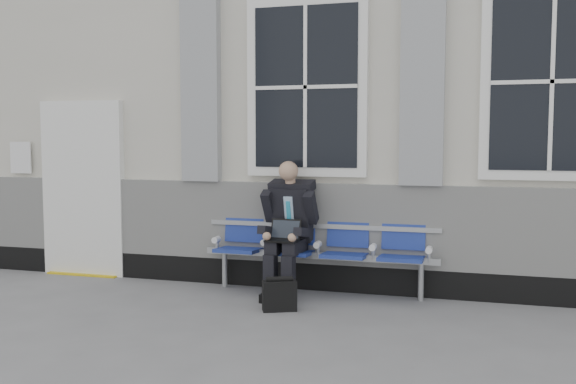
% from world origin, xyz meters
% --- Properties ---
extents(ground, '(70.00, 70.00, 0.00)m').
position_xyz_m(ground, '(0.00, 0.00, 0.00)').
color(ground, slate).
rests_on(ground, ground).
extents(station_building, '(14.40, 4.40, 4.49)m').
position_xyz_m(station_building, '(-0.02, 3.47, 2.22)').
color(station_building, beige).
rests_on(station_building, ground).
extents(bench, '(2.60, 0.47, 0.91)m').
position_xyz_m(bench, '(-1.97, 1.32, 0.55)').
color(bench, '#9EA0A3').
rests_on(bench, ground).
extents(businessman, '(0.60, 0.81, 1.45)m').
position_xyz_m(businessman, '(-2.28, 1.19, 0.78)').
color(businessman, black).
rests_on(businessman, ground).
extents(briefcase, '(0.36, 0.26, 0.34)m').
position_xyz_m(briefcase, '(-2.17, 0.51, 0.16)').
color(briefcase, black).
rests_on(briefcase, ground).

